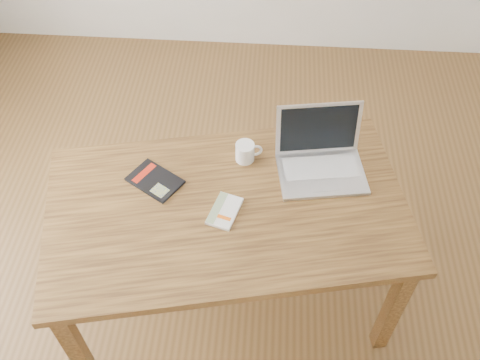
# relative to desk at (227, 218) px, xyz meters

# --- Properties ---
(room) EXTENTS (4.04, 4.04, 2.70)m
(room) POSITION_rel_desk_xyz_m (-0.11, 0.19, 0.69)
(room) COLOR brown
(room) RESTS_ON ground
(desk) EXTENTS (1.65, 1.15, 0.75)m
(desk) POSITION_rel_desk_xyz_m (0.00, 0.00, 0.00)
(desk) COLOR brown
(desk) RESTS_ON ground
(white_guidebook) EXTENTS (0.15, 0.20, 0.02)m
(white_guidebook) POSITION_rel_desk_xyz_m (-0.01, -0.03, 0.10)
(white_guidebook) COLOR silver
(white_guidebook) RESTS_ON desk
(black_guidebook) EXTENTS (0.27, 0.25, 0.01)m
(black_guidebook) POSITION_rel_desk_xyz_m (-0.32, 0.11, 0.10)
(black_guidebook) COLOR black
(black_guidebook) RESTS_ON desk
(laptop) EXTENTS (0.42, 0.36, 0.26)m
(laptop) POSITION_rel_desk_xyz_m (0.39, 0.25, 0.14)
(laptop) COLOR silver
(laptop) RESTS_ON desk
(coffee_mug) EXTENTS (0.12, 0.08, 0.09)m
(coffee_mug) POSITION_rel_desk_xyz_m (0.06, 0.27, 0.14)
(coffee_mug) COLOR white
(coffee_mug) RESTS_ON desk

